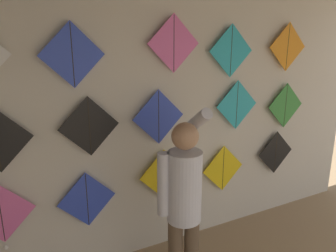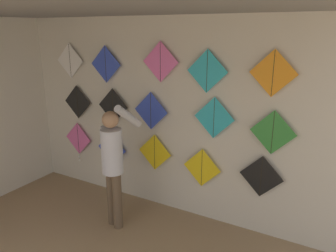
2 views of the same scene
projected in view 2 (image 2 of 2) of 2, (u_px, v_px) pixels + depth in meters
The scene contains 18 objects.
back_panel at pixel (159, 116), 4.76m from camera, with size 5.52×0.06×2.80m, color beige.
ceiling_slab at pixel (21, 3), 2.60m from camera, with size 5.52×4.96×0.04m, color gray.
shopkeeper at pixel (113, 159), 4.30m from camera, with size 0.42×0.55×1.74m.
kite_0 at pixel (78, 140), 5.60m from camera, with size 0.55×0.04×0.69m.
kite_1 at pixel (112, 149), 5.26m from camera, with size 0.55×0.01×0.55m.
kite_2 at pixel (155, 152), 4.85m from camera, with size 0.55×0.01×0.55m.
kite_3 at pixel (202, 168), 4.51m from camera, with size 0.55×0.01×0.55m.
kite_4 at pixel (261, 177), 4.11m from camera, with size 0.55×0.01×0.55m.
kite_5 at pixel (77, 102), 5.39m from camera, with size 0.55×0.01×0.55m.
kite_6 at pixel (113, 106), 5.03m from camera, with size 0.55×0.01×0.55m.
kite_7 at pixel (151, 111), 4.70m from camera, with size 0.55×0.01×0.55m.
kite_8 at pixel (214, 118), 4.24m from camera, with size 0.55×0.01×0.55m.
kite_9 at pixel (273, 132), 3.90m from camera, with size 0.55×0.01×0.55m.
kite_10 at pixel (70, 61), 5.24m from camera, with size 0.55×0.01×0.55m.
kite_11 at pixel (106, 64), 4.90m from camera, with size 0.55×0.01×0.55m.
kite_12 at pixel (160, 62), 4.42m from camera, with size 0.55×0.01×0.55m.
kite_13 at pixel (207, 71), 4.12m from camera, with size 0.55×0.01×0.55m.
kite_14 at pixel (273, 73), 3.73m from camera, with size 0.55×0.01×0.55m.
Camera 2 is at (2.38, 0.25, 2.62)m, focal length 35.00 mm.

